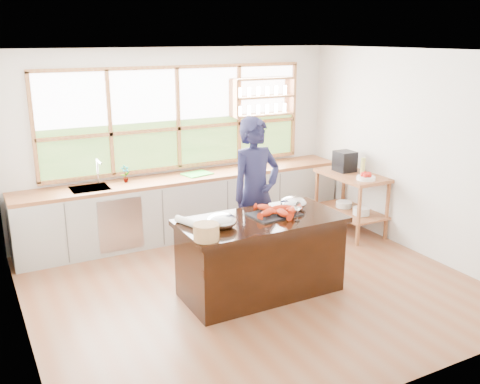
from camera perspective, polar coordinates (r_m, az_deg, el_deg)
ground_plane at (r=6.46m, az=1.27°, el=-9.89°), size 5.00×5.00×0.00m
room_shell at (r=6.35m, az=-0.71°, el=6.34°), size 5.02×4.52×2.71m
back_counter at (r=7.91m, az=-5.70°, el=-1.39°), size 4.90×0.63×0.90m
right_shelf_unit at (r=8.10m, az=11.81°, el=-0.13°), size 0.62×1.10×0.90m
island at (r=6.11m, az=2.22°, el=-6.80°), size 1.85×0.90×0.90m
cook at (r=6.62m, az=1.67°, el=-0.25°), size 0.76×0.55×1.93m
potted_plant at (r=7.54m, az=-12.14°, el=1.91°), size 0.14×0.11×0.24m
cutting_board at (r=7.85m, az=-4.60°, el=1.94°), size 0.46×0.38×0.01m
espresso_machine at (r=8.14m, az=11.11°, el=3.24°), size 0.27×0.29×0.30m
wine_bottle at (r=7.91m, az=12.96°, el=2.62°), size 0.07×0.07×0.27m
fruit_bowl at (r=7.73m, az=13.30°, el=1.57°), size 0.26×0.26×0.11m
slate_board at (r=6.07m, az=3.68°, el=-2.39°), size 0.59×0.45×0.02m
lobster_pile at (r=6.04m, az=4.01°, el=-2.00°), size 0.52×0.48×0.08m
mixing_bowl_left at (r=5.67m, az=-1.97°, el=-3.10°), size 0.33×0.33×0.16m
mixing_bowl_right at (r=6.31m, az=5.71°, el=-1.17°), size 0.31×0.31×0.15m
wine_glass at (r=5.85m, az=6.19°, el=-1.61°), size 0.08×0.08×0.22m
wicker_basket at (r=5.33m, az=-3.63°, el=-4.28°), size 0.26×0.26×0.17m
parchment_roll at (r=5.76m, az=-5.73°, el=-3.16°), size 0.18×0.31×0.08m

